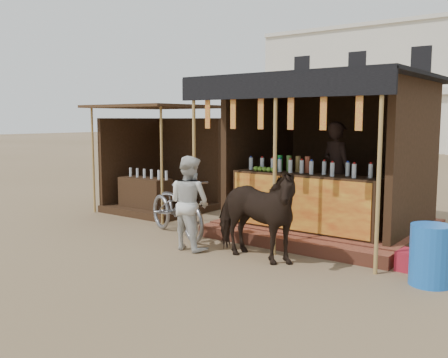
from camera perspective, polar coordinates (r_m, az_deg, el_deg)
ground at (r=7.24m, az=-7.76°, el=-9.91°), size 120.00×120.00×0.00m
main_stall at (r=9.20m, az=11.69°, el=0.17°), size 3.60×3.61×2.78m
secondary_stall at (r=11.52m, az=-7.70°, el=0.69°), size 2.40×2.40×2.38m
cow at (r=7.34m, az=3.44°, el=-4.05°), size 1.71×0.90×1.39m
motorbike at (r=8.97m, az=-5.41°, el=-3.25°), size 2.06×1.33×1.02m
bystander at (r=7.98m, az=-3.97°, el=-2.73°), size 0.77×0.62×1.51m
blue_barrel at (r=6.83m, az=22.55°, el=-8.03°), size 0.65×0.65×0.77m
red_crate at (r=7.43m, az=20.74°, el=-8.75°), size 0.39×0.40×0.28m
cooler at (r=7.90m, az=23.99°, el=-7.27°), size 0.75×0.64×0.46m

